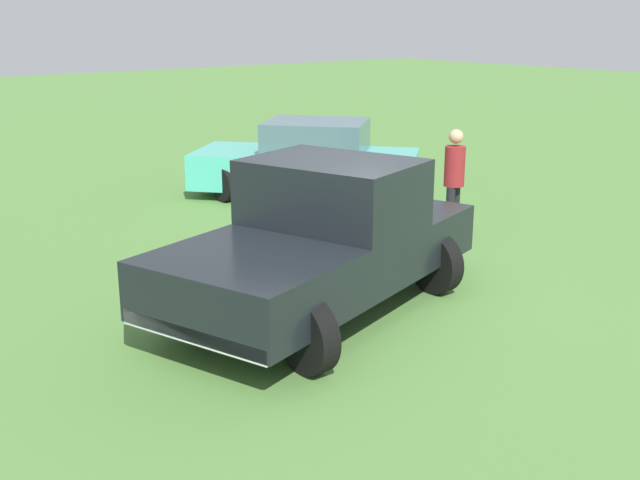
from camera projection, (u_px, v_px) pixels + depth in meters
ground_plane at (362, 304)px, 9.61m from camera, size 80.00×80.00×0.00m
pickup_truck at (325, 235)px, 9.17m from camera, size 3.16×4.78×1.81m
sedan_near at (308, 162)px, 15.16m from camera, size 4.43×4.14×1.47m
person_bystander at (454, 177)px, 12.24m from camera, size 0.41×0.41×1.73m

